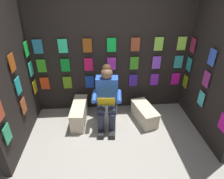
% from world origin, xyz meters
% --- Properties ---
extents(ground_plane, '(30.00, 30.00, 0.00)m').
position_xyz_m(ground_plane, '(0.00, 0.00, 0.00)').
color(ground_plane, '#9E998E').
extents(display_wall_back, '(3.19, 0.14, 2.41)m').
position_xyz_m(display_wall_back, '(0.00, -1.72, 1.20)').
color(display_wall_back, black).
rests_on(display_wall_back, ground).
extents(display_wall_left, '(0.14, 1.67, 2.41)m').
position_xyz_m(display_wall_left, '(-1.60, -0.84, 1.20)').
color(display_wall_left, black).
rests_on(display_wall_left, ground).
extents(display_wall_right, '(0.14, 1.67, 2.41)m').
position_xyz_m(display_wall_right, '(1.60, -0.84, 1.20)').
color(display_wall_right, black).
rests_on(display_wall_right, ground).
extents(toilet, '(0.42, 0.57, 0.77)m').
position_xyz_m(toilet, '(0.11, -1.31, 0.33)').
color(toilet, white).
rests_on(toilet, ground).
extents(person_reading, '(0.55, 0.71, 1.19)m').
position_xyz_m(person_reading, '(0.13, -1.08, 0.60)').
color(person_reading, blue).
rests_on(person_reading, ground).
extents(comic_longbox_near, '(0.31, 0.81, 0.38)m').
position_xyz_m(comic_longbox_near, '(0.67, -1.20, 0.19)').
color(comic_longbox_near, beige).
rests_on(comic_longbox_near, ground).
extents(comic_longbox_far, '(0.46, 0.74, 0.32)m').
position_xyz_m(comic_longbox_far, '(-0.61, -1.12, 0.16)').
color(comic_longbox_far, beige).
rests_on(comic_longbox_far, ground).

